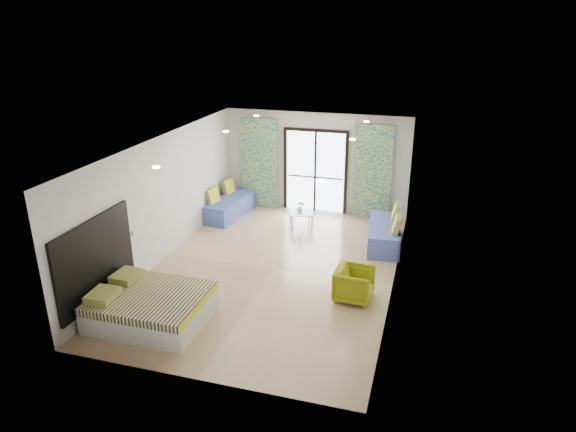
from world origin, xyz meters
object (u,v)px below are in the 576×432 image
(daybed_left, at_px, (229,206))
(coffee_table, at_px, (301,213))
(armchair, at_px, (354,283))
(bed, at_px, (150,307))
(daybed_right, at_px, (385,234))

(daybed_left, bearing_deg, coffee_table, 2.59)
(coffee_table, relative_size, armchair, 1.07)
(bed, xyz_separation_m, armchair, (3.31, 1.72, 0.08))
(daybed_right, bearing_deg, armchair, -101.67)
(daybed_right, distance_m, coffee_table, 2.26)
(daybed_right, bearing_deg, daybed_left, 164.38)
(bed, relative_size, armchair, 2.72)
(bed, bearing_deg, daybed_left, 97.07)
(bed, xyz_separation_m, daybed_left, (-0.64, 5.16, -0.00))
(coffee_table, xyz_separation_m, armchair, (1.91, -3.28, 0.01))
(bed, bearing_deg, coffee_table, 74.32)
(bed, relative_size, daybed_left, 1.03)
(daybed_left, xyz_separation_m, daybed_right, (4.23, -0.74, 0.01))
(bed, xyz_separation_m, daybed_right, (3.59, 4.42, 0.01))
(bed, height_order, daybed_right, daybed_right)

